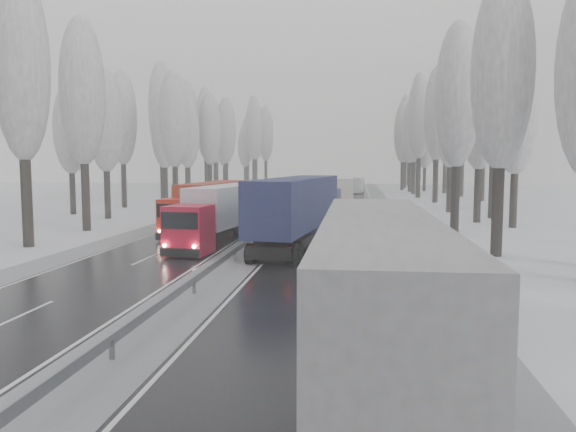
% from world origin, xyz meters
% --- Properties ---
extents(ground, '(260.00, 260.00, 0.00)m').
position_xyz_m(ground, '(0.00, 0.00, 0.00)').
color(ground, silver).
rests_on(ground, ground).
extents(carriageway_right, '(7.50, 200.00, 0.03)m').
position_xyz_m(carriageway_right, '(5.25, 30.00, 0.01)').
color(carriageway_right, black).
rests_on(carriageway_right, ground).
extents(carriageway_left, '(7.50, 200.00, 0.03)m').
position_xyz_m(carriageway_left, '(-5.25, 30.00, 0.01)').
color(carriageway_left, black).
rests_on(carriageway_left, ground).
extents(median_slush, '(3.00, 200.00, 0.04)m').
position_xyz_m(median_slush, '(0.00, 30.00, 0.02)').
color(median_slush, gray).
rests_on(median_slush, ground).
extents(shoulder_right, '(2.40, 200.00, 0.04)m').
position_xyz_m(shoulder_right, '(10.20, 30.00, 0.02)').
color(shoulder_right, gray).
rests_on(shoulder_right, ground).
extents(shoulder_left, '(2.40, 200.00, 0.04)m').
position_xyz_m(shoulder_left, '(-10.20, 30.00, 0.02)').
color(shoulder_left, gray).
rests_on(shoulder_left, ground).
extents(median_guardrail, '(0.12, 200.00, 0.76)m').
position_xyz_m(median_guardrail, '(0.00, 29.99, 0.60)').
color(median_guardrail, slate).
rests_on(median_guardrail, ground).
extents(tree_16, '(3.60, 3.60, 16.53)m').
position_xyz_m(tree_16, '(15.04, 15.67, 10.67)').
color(tree_16, black).
rests_on(tree_16, ground).
extents(tree_18, '(3.60, 3.60, 16.58)m').
position_xyz_m(tree_18, '(14.51, 27.03, 10.70)').
color(tree_18, black).
rests_on(tree_18, ground).
extents(tree_19, '(3.60, 3.60, 14.57)m').
position_xyz_m(tree_19, '(20.02, 31.03, 9.42)').
color(tree_19, black).
rests_on(tree_19, ground).
extents(tree_20, '(3.60, 3.60, 15.71)m').
position_xyz_m(tree_20, '(17.90, 35.17, 10.14)').
color(tree_20, black).
rests_on(tree_20, ground).
extents(tree_21, '(3.60, 3.60, 18.62)m').
position_xyz_m(tree_21, '(20.12, 39.17, 12.00)').
color(tree_21, black).
rests_on(tree_21, ground).
extents(tree_22, '(3.60, 3.60, 15.86)m').
position_xyz_m(tree_22, '(17.02, 45.60, 10.24)').
color(tree_22, black).
rests_on(tree_22, ground).
extents(tree_23, '(3.60, 3.60, 13.55)m').
position_xyz_m(tree_23, '(23.31, 49.60, 8.77)').
color(tree_23, black).
rests_on(tree_23, ground).
extents(tree_24, '(3.60, 3.60, 20.49)m').
position_xyz_m(tree_24, '(17.90, 51.02, 13.19)').
color(tree_24, black).
rests_on(tree_24, ground).
extents(tree_25, '(3.60, 3.60, 19.44)m').
position_xyz_m(tree_25, '(24.81, 55.02, 12.52)').
color(tree_25, black).
rests_on(tree_25, ground).
extents(tree_26, '(3.60, 3.60, 18.78)m').
position_xyz_m(tree_26, '(17.56, 61.27, 12.10)').
color(tree_26, black).
rests_on(tree_26, ground).
extents(tree_27, '(3.60, 3.60, 17.62)m').
position_xyz_m(tree_27, '(24.72, 65.27, 11.36)').
color(tree_27, black).
rests_on(tree_27, ground).
extents(tree_28, '(3.60, 3.60, 19.62)m').
position_xyz_m(tree_28, '(16.34, 71.95, 12.64)').
color(tree_28, black).
rests_on(tree_28, ground).
extents(tree_29, '(3.60, 3.60, 18.11)m').
position_xyz_m(tree_29, '(23.71, 75.95, 11.67)').
color(tree_29, black).
rests_on(tree_29, ground).
extents(tree_30, '(3.60, 3.60, 17.86)m').
position_xyz_m(tree_30, '(16.56, 81.70, 11.52)').
color(tree_30, black).
rests_on(tree_30, ground).
extents(tree_31, '(3.60, 3.60, 18.58)m').
position_xyz_m(tree_31, '(22.48, 85.70, 11.97)').
color(tree_31, black).
rests_on(tree_31, ground).
extents(tree_32, '(3.60, 3.60, 17.33)m').
position_xyz_m(tree_32, '(16.63, 89.21, 11.18)').
color(tree_32, black).
rests_on(tree_32, ground).
extents(tree_33, '(3.60, 3.60, 14.33)m').
position_xyz_m(tree_33, '(19.77, 93.21, 9.26)').
color(tree_33, black).
rests_on(tree_33, ground).
extents(tree_34, '(3.60, 3.60, 17.63)m').
position_xyz_m(tree_34, '(15.73, 96.32, 11.37)').
color(tree_34, black).
rests_on(tree_34, ground).
extents(tree_35, '(3.60, 3.60, 18.25)m').
position_xyz_m(tree_35, '(24.94, 100.32, 11.77)').
color(tree_35, black).
rests_on(tree_35, ground).
extents(tree_36, '(3.60, 3.60, 20.23)m').
position_xyz_m(tree_36, '(17.04, 106.16, 13.02)').
color(tree_36, black).
rests_on(tree_36, ground).
extents(tree_37, '(3.60, 3.60, 16.37)m').
position_xyz_m(tree_37, '(24.02, 110.16, 10.56)').
color(tree_37, black).
rests_on(tree_37, ground).
extents(tree_38, '(3.60, 3.60, 17.97)m').
position_xyz_m(tree_38, '(18.73, 116.73, 11.59)').
color(tree_38, black).
rests_on(tree_38, ground).
extents(tree_39, '(3.60, 3.60, 16.19)m').
position_xyz_m(tree_39, '(21.55, 120.73, 10.45)').
color(tree_39, black).
rests_on(tree_39, ground).
extents(tree_56, '(3.60, 3.60, 18.12)m').
position_xyz_m(tree_56, '(-14.71, 15.70, 11.68)').
color(tree_56, black).
rests_on(tree_56, ground).
extents(tree_58, '(3.60, 3.60, 17.21)m').
position_xyz_m(tree_58, '(-15.13, 24.57, 11.10)').
color(tree_58, black).
rests_on(tree_58, ground).
extents(tree_59, '(3.60, 3.60, 18.41)m').
position_xyz_m(tree_59, '(-22.80, 28.57, 11.87)').
color(tree_59, black).
rests_on(tree_59, ground).
extents(tree_60, '(3.60, 3.60, 14.84)m').
position_xyz_m(tree_60, '(-17.75, 34.20, 9.59)').
color(tree_60, black).
rests_on(tree_60, ground).
extents(tree_61, '(3.60, 3.60, 13.95)m').
position_xyz_m(tree_61, '(-23.52, 38.20, 9.02)').
color(tree_61, black).
rests_on(tree_61, ground).
extents(tree_62, '(3.60, 3.60, 16.04)m').
position_xyz_m(tree_62, '(-13.94, 43.73, 10.36)').
color(tree_62, black).
rests_on(tree_62, ground).
extents(tree_63, '(3.60, 3.60, 16.88)m').
position_xyz_m(tree_63, '(-21.85, 47.73, 10.89)').
color(tree_63, black).
rests_on(tree_63, ground).
extents(tree_64, '(3.60, 3.60, 15.42)m').
position_xyz_m(tree_64, '(-18.26, 52.71, 9.96)').
color(tree_64, black).
rests_on(tree_64, ground).
extents(tree_65, '(3.60, 3.60, 19.48)m').
position_xyz_m(tree_65, '(-20.05, 56.71, 12.55)').
color(tree_65, black).
rests_on(tree_65, ground).
extents(tree_66, '(3.60, 3.60, 15.23)m').
position_xyz_m(tree_66, '(-18.16, 62.35, 9.84)').
color(tree_66, black).
rests_on(tree_66, ground).
extents(tree_67, '(3.60, 3.60, 17.09)m').
position_xyz_m(tree_67, '(-19.54, 66.35, 11.03)').
color(tree_67, black).
rests_on(tree_67, ground).
extents(tree_68, '(3.60, 3.60, 16.65)m').
position_xyz_m(tree_68, '(-16.58, 69.11, 10.75)').
color(tree_68, black).
rests_on(tree_68, ground).
extents(tree_69, '(3.60, 3.60, 19.35)m').
position_xyz_m(tree_69, '(-21.42, 73.11, 12.46)').
color(tree_69, black).
rests_on(tree_69, ground).
extents(tree_70, '(3.60, 3.60, 17.09)m').
position_xyz_m(tree_70, '(-16.33, 79.19, 11.03)').
color(tree_70, black).
rests_on(tree_70, ground).
extents(tree_71, '(3.60, 3.60, 19.61)m').
position_xyz_m(tree_71, '(-21.09, 83.19, 12.63)').
color(tree_71, black).
rests_on(tree_71, ground).
extents(tree_72, '(3.60, 3.60, 15.11)m').
position_xyz_m(tree_72, '(-18.93, 88.54, 9.76)').
color(tree_72, black).
rests_on(tree_72, ground).
extents(tree_73, '(3.60, 3.60, 17.22)m').
position_xyz_m(tree_73, '(-21.82, 92.54, 11.11)').
color(tree_73, black).
rests_on(tree_73, ground).
extents(tree_74, '(3.60, 3.60, 19.68)m').
position_xyz_m(tree_74, '(-15.07, 99.33, 12.67)').
color(tree_74, black).
rests_on(tree_74, ground).
extents(tree_75, '(3.60, 3.60, 18.60)m').
position_xyz_m(tree_75, '(-24.20, 103.33, 11.99)').
color(tree_75, black).
rests_on(tree_75, ground).
extents(tree_76, '(3.60, 3.60, 18.55)m').
position_xyz_m(tree_76, '(-14.05, 108.72, 11.95)').
color(tree_76, black).
rests_on(tree_76, ground).
extents(tree_77, '(3.60, 3.60, 14.32)m').
position_xyz_m(tree_77, '(-19.66, 112.72, 9.26)').
color(tree_77, black).
rests_on(tree_77, ground).
extents(tree_78, '(3.60, 3.60, 19.55)m').
position_xyz_m(tree_78, '(-17.56, 115.31, 12.59)').
color(tree_78, black).
rests_on(tree_78, ground).
extents(tree_79, '(3.60, 3.60, 17.07)m').
position_xyz_m(tree_79, '(-20.33, 119.31, 11.01)').
color(tree_79, black).
rests_on(tree_79, ground).
extents(truck_grey_tarp, '(2.74, 16.60, 4.25)m').
position_xyz_m(truck_grey_tarp, '(7.33, -4.00, 2.48)').
color(truck_grey_tarp, '#4E4E53').
rests_on(truck_grey_tarp, ground).
extents(truck_blue_box, '(5.00, 17.99, 4.57)m').
position_xyz_m(truck_blue_box, '(3.10, 18.13, 2.67)').
color(truck_blue_box, '#1F254F').
rests_on(truck_blue_box, ground).
extents(truck_cream_box, '(2.51, 15.59, 3.99)m').
position_xyz_m(truck_cream_box, '(5.12, 42.90, 2.33)').
color(truck_cream_box, '#A0998E').
rests_on(truck_cream_box, ground).
extents(box_truck_distant, '(3.01, 7.85, 2.87)m').
position_xyz_m(box_truck_distant, '(6.63, 83.30, 1.46)').
color(box_truck_distant, silver).
rests_on(box_truck_distant, ground).
extents(truck_red_white, '(4.19, 15.53, 3.95)m').
position_xyz_m(truck_red_white, '(-2.29, 19.98, 2.30)').
color(truck_red_white, '#B90A25').
rests_on(truck_red_white, ground).
extents(truck_red_red, '(3.44, 15.23, 3.88)m').
position_xyz_m(truck_red_red, '(-5.37, 26.66, 2.26)').
color(truck_red_red, red).
rests_on(truck_red_red, ground).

